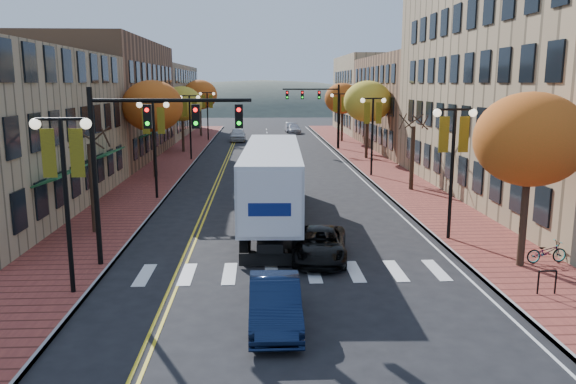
{
  "coord_description": "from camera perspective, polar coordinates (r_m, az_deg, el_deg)",
  "views": [
    {
      "loc": [
        -1.12,
        -18.45,
        7.13
      ],
      "look_at": [
        0.18,
        6.89,
        2.2
      ],
      "focal_mm": 35.0,
      "sensor_mm": 36.0,
      "label": 1
    }
  ],
  "objects": [
    {
      "name": "building_right_mid",
      "position": [
        63.59,
        15.22,
        8.7
      ],
      "size": [
        15.0,
        24.0,
        10.0
      ],
      "primitive_type": "cube",
      "color": "brown",
      "rests_on": "ground"
    },
    {
      "name": "traffic_mast_far",
      "position": [
        60.85,
        3.34,
        8.9
      ],
      "size": [
        6.1,
        0.34,
        7.0
      ],
      "color": "black",
      "rests_on": "ground"
    },
    {
      "name": "black_suv",
      "position": [
        23.13,
        3.3,
        -5.32
      ],
      "size": [
        2.68,
        4.83,
        1.28
      ],
      "primitive_type": "imported",
      "rotation": [
        0.0,
        0.0,
        -0.13
      ],
      "color": "black",
      "rests_on": "ground"
    },
    {
      "name": "lamp_left_b",
      "position": [
        35.15,
        -13.46,
        6.07
      ],
      "size": [
        1.96,
        0.36,
        6.05
      ],
      "color": "black",
      "rests_on": "ground"
    },
    {
      "name": "lamp_left_d",
      "position": [
        70.8,
        -8.19,
        8.59
      ],
      "size": [
        1.96,
        0.36,
        6.05
      ],
      "color": "black",
      "rests_on": "ground"
    },
    {
      "name": "traffic_mast_near",
      "position": [
        22.0,
        -14.4,
        4.89
      ],
      "size": [
        6.1,
        0.35,
        7.0
      ],
      "color": "black",
      "rests_on": "ground"
    },
    {
      "name": "sidewalk_right",
      "position": [
        52.42,
        8.24,
        3.15
      ],
      "size": [
        4.0,
        85.0,
        0.15
      ],
      "primitive_type": "cube",
      "color": "brown",
      "rests_on": "ground"
    },
    {
      "name": "car_far_oncoming",
      "position": [
        83.26,
        0.3,
        6.59
      ],
      "size": [
        1.77,
        4.52,
        1.47
      ],
      "primitive_type": "imported",
      "rotation": [
        0.0,
        0.0,
        3.19
      ],
      "color": "#B5B5BD",
      "rests_on": "ground"
    },
    {
      "name": "building_left_mid",
      "position": [
        56.74,
        -19.42,
        8.74
      ],
      "size": [
        12.0,
        24.0,
        11.0
      ],
      "primitive_type": "cube",
      "color": "brown",
      "rests_on": "ground"
    },
    {
      "name": "sidewalk_left",
      "position": [
        52.04,
        -11.63,
        2.98
      ],
      "size": [
        4.0,
        85.0,
        0.15
      ],
      "primitive_type": "cube",
      "color": "brown",
      "rests_on": "ground"
    },
    {
      "name": "tree_right_a",
      "position": [
        22.91,
        23.38,
        4.9
      ],
      "size": [
        4.16,
        4.16,
        6.69
      ],
      "color": "#382619",
      "rests_on": "sidewalk_right"
    },
    {
      "name": "car_far_white",
      "position": [
        70.48,
        -5.12,
        5.82
      ],
      "size": [
        2.09,
        4.86,
        1.63
      ],
      "primitive_type": "imported",
      "rotation": [
        0.0,
        0.0,
        0.03
      ],
      "color": "silver",
      "rests_on": "ground"
    },
    {
      "name": "car_far_silver",
      "position": [
        81.53,
        0.57,
        6.44
      ],
      "size": [
        2.1,
        4.56,
        1.29
      ],
      "primitive_type": "imported",
      "rotation": [
        0.0,
        0.0,
        0.07
      ],
      "color": "#ACABB3",
      "rests_on": "ground"
    },
    {
      "name": "tree_right_c",
      "position": [
        53.44,
        8.09,
        9.09
      ],
      "size": [
        4.48,
        4.48,
        7.21
      ],
      "color": "#382619",
      "rests_on": "sidewalk_right"
    },
    {
      "name": "lamp_left_a",
      "position": [
        19.73,
        -21.79,
        1.94
      ],
      "size": [
        1.96,
        0.36,
        6.05
      ],
      "color": "black",
      "rests_on": "ground"
    },
    {
      "name": "tree_left_b",
      "position": [
        43.21,
        -13.59,
        8.46
      ],
      "size": [
        4.48,
        4.48,
        7.21
      ],
      "color": "#382619",
      "rests_on": "sidewalk_left"
    },
    {
      "name": "bicycle",
      "position": [
        24.49,
        24.78,
        -5.55
      ],
      "size": [
        1.71,
        0.75,
        0.87
      ],
      "primitive_type": "imported",
      "rotation": [
        0.0,
        0.0,
        1.67
      ],
      "color": "gray",
      "rests_on": "sidewalk_right"
    },
    {
      "name": "tree_right_b",
      "position": [
        38.14,
        12.5,
        3.39
      ],
      "size": [
        0.28,
        0.28,
        4.2
      ],
      "color": "#382619",
      "rests_on": "sidewalk_right"
    },
    {
      "name": "tree_left_c",
      "position": [
        59.02,
        -10.73,
        8.8
      ],
      "size": [
        4.16,
        4.16,
        6.69
      ],
      "color": "#382619",
      "rests_on": "sidewalk_left"
    },
    {
      "name": "tree_left_a",
      "position": [
        28.03,
        -19.22,
        0.35
      ],
      "size": [
        0.28,
        0.28,
        4.2
      ],
      "color": "#382619",
      "rests_on": "sidewalk_left"
    },
    {
      "name": "tree_left_d",
      "position": [
        76.87,
        -8.94,
        9.73
      ],
      "size": [
        4.61,
        4.61,
        7.42
      ],
      "color": "#382619",
      "rests_on": "sidewalk_left"
    },
    {
      "name": "tree_right_d",
      "position": [
        69.22,
        5.55,
        9.43
      ],
      "size": [
        4.35,
        4.35,
        7.0
      ],
      "color": "#382619",
      "rests_on": "sidewalk_right"
    },
    {
      "name": "lamp_left_c",
      "position": [
        52.91,
        -9.94,
        7.76
      ],
      "size": [
        1.96,
        0.36,
        6.05
      ],
      "color": "black",
      "rests_on": "ground"
    },
    {
      "name": "navy_sedan",
      "position": [
        17.01,
        -1.34,
        -11.19
      ],
      "size": [
        1.5,
        4.31,
        1.42
      ],
      "primitive_type": "imported",
      "rotation": [
        0.0,
        0.0,
        -0.0
      ],
      "color": "#0C1833",
      "rests_on": "ground"
    },
    {
      "name": "building_right_near",
      "position": [
        39.64,
        27.21,
        10.34
      ],
      "size": [
        15.0,
        28.0,
        15.0
      ],
      "primitive_type": "cube",
      "color": "#997F5B",
      "rests_on": "ground"
    },
    {
      "name": "lamp_right_c",
      "position": [
        61.13,
        5.23,
        8.3
      ],
      "size": [
        1.96,
        0.36,
        6.05
      ],
      "color": "black",
      "rests_on": "ground"
    },
    {
      "name": "building_left_far",
      "position": [
        81.06,
        -14.41,
        8.98
      ],
      "size": [
        12.0,
        26.0,
        9.5
      ],
      "primitive_type": "cube",
      "color": "#9E8966",
      "rests_on": "ground"
    },
    {
      "name": "ground",
      "position": [
        19.81,
        0.51,
        -10.1
      ],
      "size": [
        200.0,
        200.0,
        0.0
      ],
      "primitive_type": "plane",
      "color": "black",
      "rests_on": "ground"
    },
    {
      "name": "lamp_right_b",
      "position": [
        43.41,
        8.59,
        7.13
      ],
      "size": [
        1.96,
        0.36,
        6.05
      ],
      "color": "black",
      "rests_on": "ground"
    },
    {
      "name": "lamp_right_a",
      "position": [
        26.08,
        16.43,
        4.3
      ],
      "size": [
        1.96,
        0.36,
        6.05
      ],
      "color": "black",
      "rests_on": "ground"
    },
    {
      "name": "building_right_far",
      "position": [
        84.77,
        10.61,
        9.72
      ],
      "size": [
        15.0,
        20.0,
        11.0
      ],
      "primitive_type": "cube",
      "color": "#9E8966",
      "rests_on": "ground"
    },
    {
      "name": "semi_truck",
      "position": [
        29.03,
        -1.57,
        1.57
      ],
      "size": [
        3.22,
        16.37,
        4.07
      ],
      "rotation": [
        0.0,
        0.0,
        -0.04
      ],
      "color": "black",
      "rests_on": "ground"
    }
  ]
}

